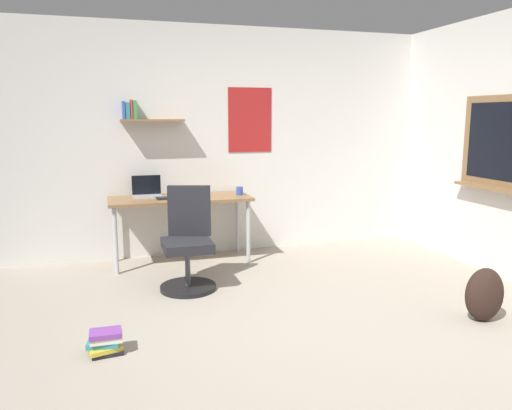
% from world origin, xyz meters
% --- Properties ---
extents(ground_plane, '(5.20, 5.20, 0.00)m').
position_xyz_m(ground_plane, '(0.00, 0.00, 0.00)').
color(ground_plane, '#9E9384').
rests_on(ground_plane, ground).
extents(wall_back, '(5.00, 0.30, 2.60)m').
position_xyz_m(wall_back, '(-0.00, 2.45, 1.30)').
color(wall_back, silver).
rests_on(wall_back, ground).
extents(desk, '(1.52, 0.59, 0.73)m').
position_xyz_m(desk, '(-0.59, 2.07, 0.65)').
color(desk, olive).
rests_on(desk, ground).
extents(office_chair, '(0.52, 0.54, 0.95)m').
position_xyz_m(office_chair, '(-0.65, 1.23, 0.41)').
color(office_chair, black).
rests_on(office_chair, ground).
extents(laptop, '(0.31, 0.21, 0.23)m').
position_xyz_m(laptop, '(-0.93, 2.22, 0.78)').
color(laptop, '#ADAFB5').
rests_on(laptop, desk).
extents(keyboard, '(0.37, 0.13, 0.02)m').
position_xyz_m(keyboard, '(-0.67, 2.00, 0.74)').
color(keyboard, black).
rests_on(keyboard, desk).
extents(computer_mouse, '(0.10, 0.06, 0.03)m').
position_xyz_m(computer_mouse, '(-0.39, 2.00, 0.75)').
color(computer_mouse, '#262628').
rests_on(computer_mouse, desk).
extents(coffee_mug, '(0.08, 0.08, 0.09)m').
position_xyz_m(coffee_mug, '(0.07, 2.05, 0.77)').
color(coffee_mug, '#334CA5').
rests_on(coffee_mug, desk).
extents(backpack, '(0.32, 0.22, 0.43)m').
position_xyz_m(backpack, '(1.45, -0.21, 0.21)').
color(backpack, black).
rests_on(backpack, ground).
extents(book_stack_on_floor, '(0.25, 0.21, 0.17)m').
position_xyz_m(book_stack_on_floor, '(-1.40, 0.06, 0.08)').
color(book_stack_on_floor, black).
rests_on(book_stack_on_floor, ground).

